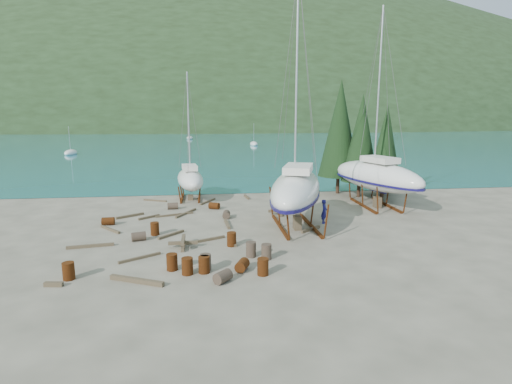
{
  "coord_description": "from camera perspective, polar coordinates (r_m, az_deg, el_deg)",
  "views": [
    {
      "loc": [
        -2.37,
        -25.35,
        8.05
      ],
      "look_at": [
        1.11,
        3.0,
        2.49
      ],
      "focal_mm": 28.0,
      "sensor_mm": 36.0,
      "label": 1
    }
  ],
  "objects": [
    {
      "name": "drum_14",
      "position": [
        24.99,
        -3.51,
        -6.75
      ],
      "size": [
        0.58,
        0.58,
        0.88
      ],
      "primitive_type": "cylinder",
      "color": "#603110",
      "rests_on": "ground"
    },
    {
      "name": "timber_pile_aft",
      "position": [
        32.75,
        3.34,
        -2.7
      ],
      "size": [
        1.8,
        1.8,
        0.6
      ],
      "color": "brown",
      "rests_on": "ground"
    },
    {
      "name": "timber_1",
      "position": [
        28.52,
        7.8,
        -5.29
      ],
      "size": [
        1.69,
        1.37,
        0.19
      ],
      "primitive_type": "cube",
      "rotation": [
        0.0,
        0.0,
        2.23
      ],
      "color": "brown",
      "rests_on": "ground"
    },
    {
      "name": "timber_7",
      "position": [
        25.55,
        -3.35,
        -7.17
      ],
      "size": [
        0.44,
        1.47,
        0.17
      ],
      "primitive_type": "cube",
      "rotation": [
        0.0,
        0.0,
        0.18
      ],
      "color": "brown",
      "rests_on": "ground"
    },
    {
      "name": "timber_6",
      "position": [
        39.18,
        -1.34,
        -0.71
      ],
      "size": [
        0.43,
        1.7,
        0.19
      ],
      "primitive_type": "cube",
      "rotation": [
        0.0,
        0.0,
        0.14
      ],
      "color": "brown",
      "rests_on": "ground"
    },
    {
      "name": "timber_pile_fore",
      "position": [
        25.11,
        -10.36,
        -7.16
      ],
      "size": [
        1.8,
        1.8,
        0.6
      ],
      "color": "brown",
      "rests_on": "ground"
    },
    {
      "name": "worker",
      "position": [
        30.37,
        9.72,
        -2.76
      ],
      "size": [
        0.69,
        0.79,
        1.81
      ],
      "primitive_type": "imported",
      "rotation": [
        0.0,
        0.0,
        1.08
      ],
      "color": "navy",
      "rests_on": "ground"
    },
    {
      "name": "moored_boat_mid",
      "position": [
        106.35,
        -0.31,
        6.88
      ],
      "size": [
        2.0,
        5.0,
        6.05
      ],
      "color": "silver",
      "rests_on": "ground"
    },
    {
      "name": "timber_0",
      "position": [
        38.88,
        -14.23,
        -1.18
      ],
      "size": [
        2.27,
        1.13,
        0.14
      ],
      "primitive_type": "cube",
      "rotation": [
        0.0,
        0.0,
        1.14
      ],
      "color": "brown",
      "rests_on": "ground"
    },
    {
      "name": "bay_water",
      "position": [
        340.46,
        -6.7,
        9.58
      ],
      "size": [
        700.0,
        700.0,
        0.0
      ],
      "primitive_type": "plane",
      "color": "teal",
      "rests_on": "ground"
    },
    {
      "name": "drum_16",
      "position": [
        21.38,
        -7.22,
        -9.94
      ],
      "size": [
        0.58,
        0.58,
        0.88
      ],
      "primitive_type": "cylinder",
      "color": "#2D2823",
      "rests_on": "ground"
    },
    {
      "name": "timber_14",
      "position": [
        26.82,
        -22.58,
        -7.13
      ],
      "size": [
        2.77,
        0.59,
        0.18
      ],
      "primitive_type": "cube",
      "rotation": [
        0.0,
        0.0,
        1.72
      ],
      "color": "brown",
      "rests_on": "ground"
    },
    {
      "name": "timber_9",
      "position": [
        37.48,
        -6.9,
        -1.36
      ],
      "size": [
        1.47,
        2.42,
        0.15
      ],
      "primitive_type": "cube",
      "rotation": [
        0.0,
        0.0,
        2.62
      ],
      "color": "brown",
      "rests_on": "ground"
    },
    {
      "name": "drum_9",
      "position": [
        35.23,
        -11.79,
        -1.96
      ],
      "size": [
        0.9,
        0.61,
        0.58
      ],
      "primitive_type": "cylinder",
      "rotation": [
        1.57,
        0.0,
        1.61
      ],
      "color": "#2D2823",
      "rests_on": "ground"
    },
    {
      "name": "timber_8",
      "position": [
        29.68,
        -4.14,
        -4.57
      ],
      "size": [
        0.35,
        2.31,
        0.19
      ],
      "primitive_type": "cube",
      "rotation": [
        0.0,
        0.0,
        0.07
      ],
      "color": "brown",
      "rests_on": "ground"
    },
    {
      "name": "large_sailboat_far",
      "position": [
        36.71,
        16.81,
        2.26
      ],
      "size": [
        6.15,
        11.15,
        16.94
      ],
      "rotation": [
        0.0,
        0.0,
        0.3
      ],
      "color": "silver",
      "rests_on": "ground"
    },
    {
      "name": "timber_4",
      "position": [
        32.68,
        -15.03,
        -3.49
      ],
      "size": [
        1.56,
        1.31,
        0.17
      ],
      "primitive_type": "cube",
      "rotation": [
        0.0,
        0.0,
        2.25
      ],
      "color": "brown",
      "rests_on": "ground"
    },
    {
      "name": "drum_11",
      "position": [
        31.61,
        -4.25,
        -3.24
      ],
      "size": [
        0.67,
        0.94,
        0.58
      ],
      "primitive_type": "cylinder",
      "rotation": [
        1.57,
        0.0,
        3.03
      ],
      "color": "#2D2823",
      "rests_on": "ground"
    },
    {
      "name": "drum_3",
      "position": [
        21.71,
        -11.91,
        -9.76
      ],
      "size": [
        0.58,
        0.58,
        0.88
      ],
      "primitive_type": "cylinder",
      "color": "#603110",
      "rests_on": "ground"
    },
    {
      "name": "timber_3",
      "position": [
        23.83,
        -16.26,
        -9.01
      ],
      "size": [
        2.19,
        1.46,
        0.15
      ],
      "primitive_type": "cube",
      "rotation": [
        0.0,
        0.0,
        2.13
      ],
      "color": "brown",
      "rests_on": "ground"
    },
    {
      "name": "timber_17",
      "position": [
        30.07,
        -20.11,
        -5.05
      ],
      "size": [
        1.74,
        1.96,
        0.16
      ],
      "primitive_type": "cube",
      "rotation": [
        0.0,
        0.0,
        0.72
      ],
      "color": "brown",
      "rests_on": "ground"
    },
    {
      "name": "drum_1",
      "position": [
        19.92,
        -4.77,
        -11.96
      ],
      "size": [
        1.02,
        1.04,
        0.58
      ],
      "primitive_type": "cylinder",
      "rotation": [
        1.57,
        0.0,
        2.4
      ],
      "color": "#2D2823",
      "rests_on": "ground"
    },
    {
      "name": "drum_5",
      "position": [
        22.76,
        1.5,
        -8.53
      ],
      "size": [
        0.58,
        0.58,
        0.88
      ],
      "primitive_type": "cylinder",
      "color": "#2D2823",
      "rests_on": "ground"
    },
    {
      "name": "timber_15",
      "position": [
        33.04,
        -11.54,
        -3.19
      ],
      "size": [
        2.97,
        1.21,
        0.15
      ],
      "primitive_type": "cube",
      "rotation": [
        0.0,
        0.0,
        1.92
      ],
      "color": "brown",
      "rests_on": "ground"
    },
    {
      "name": "timber_2",
      "position": [
        33.48,
        -17.55,
        -3.27
      ],
      "size": [
        2.0,
        1.48,
        0.19
      ],
      "primitive_type": "cube",
      "rotation": [
        0.0,
        0.0,
        2.18
      ],
      "color": "brown",
      "rests_on": "ground"
    },
    {
      "name": "far_hill",
      "position": [
        345.46,
        -6.7,
        9.6
      ],
      "size": [
        800.0,
        360.0,
        110.0
      ],
      "primitive_type": "ellipsoid",
      "color": "black",
      "rests_on": "ground"
    },
    {
      "name": "far_house_center",
      "position": [
        216.13,
        -11.84,
        9.42
      ],
      "size": [
        6.6,
        5.6,
        5.6
      ],
      "color": "beige",
      "rests_on": "ground"
    },
    {
      "name": "far_house_left",
      "position": [
        222.99,
        -22.26,
        8.88
      ],
      "size": [
        6.6,
        5.6,
        5.6
      ],
      "color": "beige",
      "rests_on": "ground"
    },
    {
      "name": "timber_12",
      "position": [
        27.67,
        -12.02,
        -5.97
      ],
      "size": [
        1.64,
        1.76,
        0.17
      ],
      "primitive_type": "cube",
      "rotation": [
        0.0,
        0.0,
        2.4
      ],
      "color": "brown",
      "rests_on": "ground"
    },
    {
      "name": "timber_13",
      "position": [
        21.75,
        -26.94,
        -11.67
      ],
      "size": [
        0.91,
        0.34,
        0.22
      ],
      "primitive_type": "cube",
      "rotation": [
        0.0,
        0.0,
        1.43
      ],
      "color": "brown",
      "rests_on": "ground"
    },
    {
      "name": "drum_17",
      "position": [
        23.14,
        -0.72,
        -8.2
      ],
      "size": [
        0.58,
        0.58,
        0.88
      ],
      "primitive_type": "cylinder",
      "color": "#2D2823",
      "rests_on": "ground"
    },
    {
      "name": "cypress_mid_right",
      "position": [
        39.09,
        17.88,
        5.88
      ],
      "size": [
        3.06,
        3.06,
        8.5
      ],
      "color": "black",
      "rests_on": "ground"
    },
    {
      "name": "drum_4",
      "position": [
        34.73,
        -5.98,
        -1.97
      ],
      "size": [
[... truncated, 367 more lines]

